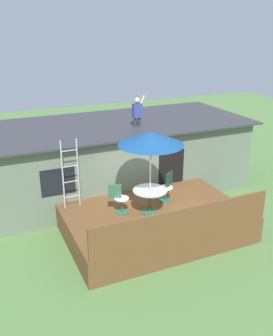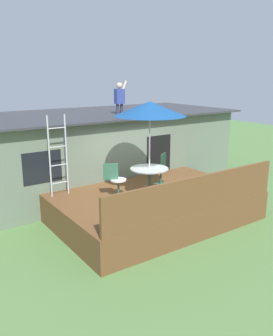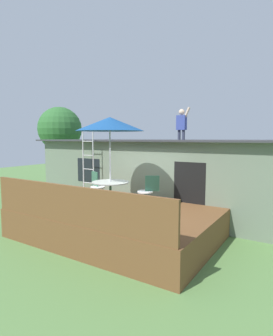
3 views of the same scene
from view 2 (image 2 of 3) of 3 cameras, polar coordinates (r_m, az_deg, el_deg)
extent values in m
plane|color=#567F42|center=(10.21, 2.51, -8.16)|extent=(40.00, 40.00, 0.00)
cube|color=slate|center=(12.73, -7.26, 2.66)|extent=(10.00, 4.00, 2.65)
cube|color=#38383D|center=(12.52, -7.46, 8.72)|extent=(10.50, 4.50, 0.06)
cube|color=black|center=(9.91, -15.08, 0.09)|extent=(1.10, 0.03, 0.90)
cube|color=black|center=(11.95, 3.57, 0.59)|extent=(1.00, 0.03, 2.00)
cube|color=brown|center=(10.06, 2.53, -6.06)|extent=(5.41, 3.72, 0.80)
cube|color=brown|center=(8.49, 10.02, -4.21)|extent=(5.31, 0.08, 0.90)
cylinder|color=#33664C|center=(9.73, 2.06, -4.20)|extent=(0.48, 0.48, 0.03)
cylinder|color=#33664C|center=(9.62, 2.08, -2.20)|extent=(0.07, 0.07, 0.71)
cylinder|color=#999E93|center=(9.52, 2.10, -0.13)|extent=(1.04, 1.04, 0.03)
cylinder|color=silver|center=(9.41, 2.13, 2.64)|extent=(0.04, 0.04, 2.40)
cone|color=#194C8C|center=(9.23, 2.20, 9.63)|extent=(1.90, 1.90, 0.38)
cylinder|color=silver|center=(9.52, -13.97, 1.72)|extent=(0.04, 0.04, 2.20)
cylinder|color=silver|center=(9.69, -11.33, 2.11)|extent=(0.04, 0.04, 2.20)
cylinder|color=silver|center=(9.79, -12.39, -2.36)|extent=(0.48, 0.03, 0.03)
cylinder|color=silver|center=(9.66, -12.55, 0.47)|extent=(0.48, 0.03, 0.03)
cylinder|color=silver|center=(9.55, -12.72, 3.38)|extent=(0.48, 0.03, 0.03)
cylinder|color=silver|center=(9.46, -12.89, 6.35)|extent=(0.48, 0.03, 0.03)
cylinder|color=#33384C|center=(12.09, -3.09, 9.56)|extent=(0.10, 0.10, 0.34)
cylinder|color=#33384C|center=(12.17, -2.44, 9.60)|extent=(0.10, 0.10, 0.34)
cube|color=#384799|center=(12.10, -2.79, 11.56)|extent=(0.32, 0.20, 0.50)
sphere|color=beige|center=(12.08, -2.81, 13.27)|extent=(0.20, 0.20, 0.20)
cylinder|color=beige|center=(12.18, -2.07, 13.01)|extent=(0.26, 0.08, 0.44)
cylinder|color=#33664C|center=(9.60, -2.95, -4.51)|extent=(0.40, 0.40, 0.02)
cylinder|color=#33664C|center=(9.53, -2.97, -3.26)|extent=(0.06, 0.06, 0.44)
cylinder|color=silver|center=(9.46, -2.99, -1.94)|extent=(0.44, 0.44, 0.04)
cube|color=#33664C|center=(9.37, -4.22, -0.59)|extent=(0.38, 0.20, 0.44)
cylinder|color=#33664C|center=(10.60, 3.96, -2.63)|extent=(0.40, 0.40, 0.02)
cylinder|color=#33664C|center=(10.54, 3.98, -1.49)|extent=(0.06, 0.06, 0.44)
cylinder|color=silver|center=(10.48, 4.01, -0.28)|extent=(0.44, 0.44, 0.04)
cube|color=#33664C|center=(10.60, 4.38, 1.23)|extent=(0.36, 0.25, 0.44)
camera|label=1|loc=(2.99, 128.25, 38.65)|focal=40.14mm
camera|label=3|loc=(10.40, 47.83, 3.19)|focal=29.55mm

